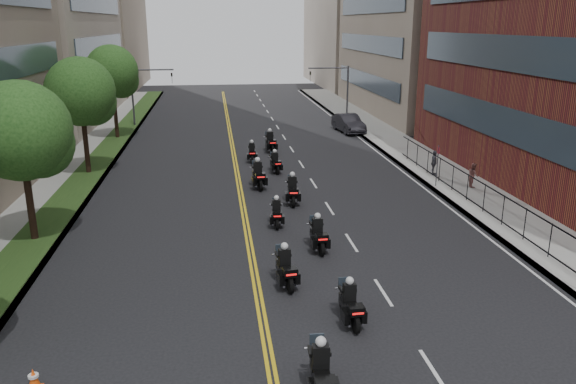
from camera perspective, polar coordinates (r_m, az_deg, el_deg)
name	(u,v)px	position (r m, az deg, el deg)	size (l,w,h in m)	color
ground	(325,380)	(16.71, 3.77, -18.53)	(160.00, 160.00, 0.00)	black
sidewalk_right	(420,159)	(42.21, 13.27, 3.24)	(4.00, 90.00, 0.15)	gray
sidewalk_left	(80,170)	(40.58, -20.38, 2.08)	(4.00, 90.00, 0.15)	gray
grass_strip	(92,169)	(40.38, -19.29, 2.27)	(2.00, 90.00, 0.04)	#1F3D16
building_right_far	(365,1)	(94.58, 7.80, 18.69)	(15.00, 28.00, 26.00)	gray
iron_fence	(493,204)	(30.16, 20.13, -1.12)	(0.05, 28.00, 1.50)	black
street_trees	(62,109)	(33.30, -21.97, 7.80)	(4.40, 38.40, 7.98)	#311E16
traffic_signal_right	(338,85)	(57.02, 5.13, 10.75)	(4.09, 0.20, 5.60)	#3F3F44
traffic_signal_left	(142,88)	(56.07, -14.59, 10.18)	(4.09, 0.20, 5.60)	#3F3F44
motorcycle_0	(321,374)	(15.73, 3.38, -17.99)	(0.55, 2.35, 1.73)	black
motorcycle_1	(350,305)	(19.19, 6.32, -11.35)	(0.53, 2.17, 1.60)	black
motorcycle_2	(285,269)	(21.58, -0.27, -7.80)	(0.66, 2.28, 1.69)	black
motorcycle_3	(318,236)	(24.84, 3.06, -4.44)	(0.55, 2.27, 1.68)	black
motorcycle_4	(277,214)	(27.78, -1.17, -2.22)	(0.52, 2.06, 1.52)	black
motorcycle_5	(292,191)	(31.14, 0.46, 0.10)	(0.62, 2.41, 1.78)	black
motorcycle_6	(258,176)	(34.13, -3.05, 1.65)	(0.67, 2.55, 1.88)	black
motorcycle_7	(275,163)	(37.69, -1.31, 2.93)	(0.62, 2.12, 1.57)	black
motorcycle_8	(252,153)	(40.78, -3.68, 3.97)	(0.50, 2.13, 1.57)	black
motorcycle_9	(270,143)	(43.76, -1.81, 5.02)	(0.69, 2.48, 1.83)	black
parked_sedan	(349,123)	(52.23, 6.17, 6.96)	(1.72, 4.94, 1.63)	black
pedestrian_b	(473,175)	(35.53, 18.30, 1.65)	(0.71, 0.56, 1.47)	brown
pedestrian_c	(434,163)	(37.60, 14.61, 2.88)	(0.95, 0.39, 1.61)	#403F47
traffic_cone	(34,379)	(17.62, -24.42, -16.91)	(0.38, 0.38, 0.63)	#F54D0C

